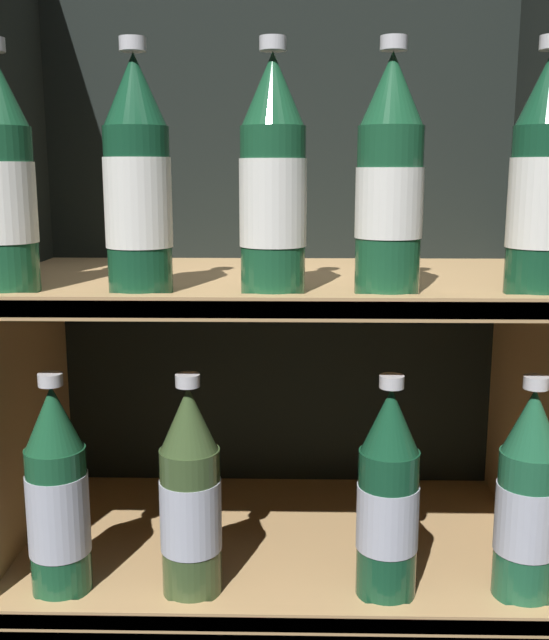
{
  "coord_description": "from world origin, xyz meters",
  "views": [
    {
      "loc": [
        0.02,
        -0.74,
        0.67
      ],
      "look_at": [
        0.0,
        0.13,
        0.5
      ],
      "focal_mm": 42.0,
      "sensor_mm": 36.0,
      "label": 1
    }
  ],
  "objects": [
    {
      "name": "fridge_back_wall",
      "position": [
        0.0,
        0.39,
        0.51
      ],
      "size": [
        0.72,
        0.02,
        1.02
      ],
      "primitive_type": "cube",
      "color": "black",
      "rests_on": "ground_plane"
    },
    {
      "name": "fridge_side_left",
      "position": [
        -0.35,
        0.19,
        0.51
      ],
      "size": [
        0.02,
        0.42,
        1.02
      ],
      "primitive_type": "cube",
      "color": "black",
      "rests_on": "ground_plane"
    },
    {
      "name": "shelf_lower",
      "position": [
        0.0,
        0.18,
        0.16
      ],
      "size": [
        0.68,
        0.38,
        0.2
      ],
      "color": "tan",
      "rests_on": "ground_plane"
    },
    {
      "name": "shelf_upper",
      "position": [
        0.0,
        0.18,
        0.4
      ],
      "size": [
        0.68,
        0.38,
        0.55
      ],
      "color": "tan",
      "rests_on": "ground_plane"
    },
    {
      "name": "bottle_upper_front_0",
      "position": [
        -0.29,
        0.05,
        0.66
      ],
      "size": [
        0.07,
        0.07,
        0.26
      ],
      "color": "#194C2D",
      "rests_on": "shelf_upper"
    },
    {
      "name": "bottle_upper_front_1",
      "position": [
        -0.14,
        0.05,
        0.66
      ],
      "size": [
        0.07,
        0.07,
        0.26
      ],
      "color": "#144228",
      "rests_on": "shelf_upper"
    },
    {
      "name": "bottle_upper_front_2",
      "position": [
        -0.0,
        0.05,
        0.66
      ],
      "size": [
        0.07,
        0.07,
        0.26
      ],
      "color": "#194C2D",
      "rests_on": "shelf_upper"
    },
    {
      "name": "bottle_upper_front_3",
      "position": [
        0.12,
        0.05,
        0.66
      ],
      "size": [
        0.07,
        0.07,
        0.26
      ],
      "color": "#194C2D",
      "rests_on": "shelf_upper"
    },
    {
      "name": "bottle_upper_front_4",
      "position": [
        0.28,
        0.05,
        0.66
      ],
      "size": [
        0.07,
        0.07,
        0.26
      ],
      "color": "#144228",
      "rests_on": "shelf_upper"
    },
    {
      "name": "bottle_lower_front_0",
      "position": [
        -0.25,
        0.05,
        0.31
      ],
      "size": [
        0.07,
        0.07,
        0.26
      ],
      "color": "#194C2D",
      "rests_on": "shelf_lower"
    },
    {
      "name": "bottle_lower_front_1",
      "position": [
        -0.09,
        0.05,
        0.31
      ],
      "size": [
        0.07,
        0.07,
        0.26
      ],
      "color": "#384C28",
      "rests_on": "shelf_lower"
    },
    {
      "name": "bottle_lower_front_2",
      "position": [
        0.13,
        0.05,
        0.31
      ],
      "size": [
        0.07,
        0.07,
        0.26
      ],
      "color": "#144228",
      "rests_on": "shelf_lower"
    },
    {
      "name": "bottle_lower_front_3",
      "position": [
        0.29,
        0.05,
        0.31
      ],
      "size": [
        0.07,
        0.07,
        0.26
      ],
      "color": "#1E5638",
      "rests_on": "shelf_lower"
    }
  ]
}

